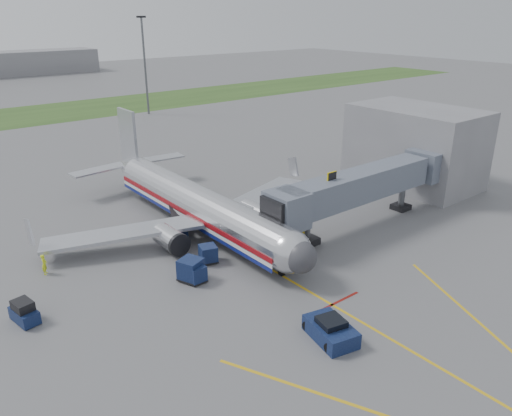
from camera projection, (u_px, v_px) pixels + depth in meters
ground at (297, 284)px, 41.88m from camera, size 400.00×400.00×0.00m
grass_strip at (11, 117)px, 107.20m from camera, size 300.00×25.00×0.01m
apron_markings at (366, 325)px, 36.50m from camera, size 21.52×50.00×0.01m
airliner at (198, 204)px, 51.97m from camera, size 32.10×35.67×10.25m
jet_bridge at (357, 187)px, 51.32m from camera, size 25.30×4.00×6.90m
terminal at (415, 146)px, 64.70m from camera, size 10.00×16.00×10.00m
light_mast_right at (145, 64)px, 106.85m from camera, size 2.00×0.44×20.40m
pushback_tug at (331, 330)px, 34.73m from camera, size 3.13×4.27×1.61m
baggage_tug at (24, 313)px, 36.61m from camera, size 1.71×2.66×1.73m
baggage_cart_a at (196, 274)px, 41.95m from camera, size 1.45×1.45×1.53m
baggage_cart_b at (191, 270)px, 42.18m from camera, size 2.37×2.37×1.96m
baggage_cart_c at (208, 254)px, 45.29m from camera, size 1.89×1.89×1.64m
belt_loader at (178, 228)px, 51.37m from camera, size 2.87×4.81×2.28m
ground_power_cart at (298, 230)px, 50.59m from camera, size 1.88×1.47×1.34m
ramp_worker at (44, 264)px, 43.21m from camera, size 0.72×0.81×1.87m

